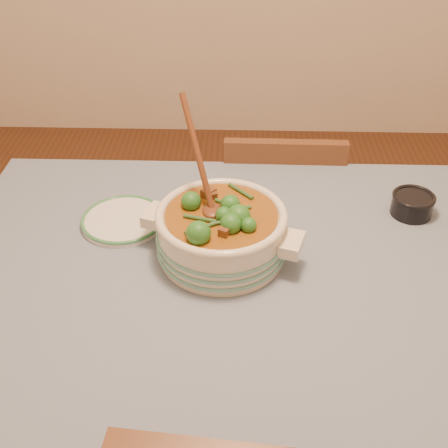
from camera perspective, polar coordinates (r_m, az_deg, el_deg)
name	(u,v)px	position (r m, az deg, el deg)	size (l,w,h in m)	color
dining_table	(282,305)	(1.41, 5.87, -8.17)	(1.68, 1.08, 0.76)	brown
stew_casserole	(221,229)	(1.36, -0.28, -0.51)	(0.40, 0.39, 0.38)	beige
white_plate	(123,220)	(1.53, -10.23, 0.41)	(0.27, 0.27, 0.02)	silver
condiment_bowl	(413,203)	(1.61, 18.61, 2.01)	(0.14, 0.14, 0.06)	black
chair_far	(279,217)	(2.03, 5.56, 0.72)	(0.39, 0.39, 0.83)	brown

